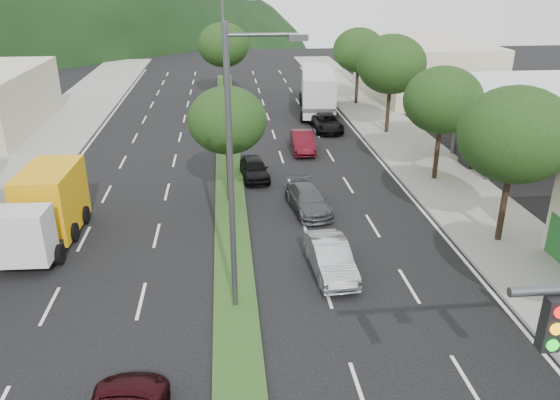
{
  "coord_description": "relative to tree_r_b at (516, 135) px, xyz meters",
  "views": [
    {
      "loc": [
        -0.1,
        -9.02,
        11.35
      ],
      "look_at": [
        2.02,
        11.66,
        2.63
      ],
      "focal_mm": 35.0,
      "sensor_mm": 36.0,
      "label": 1
    }
  ],
  "objects": [
    {
      "name": "sidewalk_right",
      "position": [
        0.5,
        13.0,
        -4.96
      ],
      "size": [
        5.0,
        90.0,
        0.15
      ],
      "primitive_type": "cube",
      "color": "gray",
      "rests_on": "ground"
    },
    {
      "name": "sidewalk_left",
      "position": [
        -25.0,
        13.0,
        -4.96
      ],
      "size": [
        6.0,
        90.0,
        0.15
      ],
      "primitive_type": "cube",
      "color": "gray",
      "rests_on": "ground"
    },
    {
      "name": "median",
      "position": [
        -12.0,
        16.0,
        -4.98
      ],
      "size": [
        1.6,
        56.0,
        0.12
      ],
      "primitive_type": "cube",
      "color": "#203E16",
      "rests_on": "ground"
    },
    {
      "name": "gas_canopy",
      "position": [
        7.0,
        10.0,
        -0.39
      ],
      "size": [
        12.2,
        8.2,
        5.25
      ],
      "color": "silver",
      "rests_on": "ground"
    },
    {
      "name": "bldg_right_far",
      "position": [
        7.5,
        32.0,
        -2.44
      ],
      "size": [
        10.0,
        16.0,
        5.2
      ],
      "primitive_type": "cube",
      "color": "beige",
      "rests_on": "ground"
    },
    {
      "name": "tree_r_b",
      "position": [
        0.0,
        0.0,
        0.0
      ],
      "size": [
        4.8,
        4.8,
        6.94
      ],
      "color": "black",
      "rests_on": "sidewalk_right"
    },
    {
      "name": "tree_r_c",
      "position": [
        0.0,
        8.0,
        -0.29
      ],
      "size": [
        4.4,
        4.4,
        6.48
      ],
      "color": "black",
      "rests_on": "sidewalk_right"
    },
    {
      "name": "tree_r_d",
      "position": [
        0.0,
        18.0,
        0.14
      ],
      "size": [
        5.0,
        5.0,
        7.17
      ],
      "color": "black",
      "rests_on": "sidewalk_right"
    },
    {
      "name": "tree_r_e",
      "position": [
        0.0,
        28.0,
        -0.14
      ],
      "size": [
        4.6,
        4.6,
        6.71
      ],
      "color": "black",
      "rests_on": "sidewalk_right"
    },
    {
      "name": "tree_med_near",
      "position": [
        -12.0,
        6.0,
        -0.61
      ],
      "size": [
        4.0,
        4.0,
        6.02
      ],
      "color": "black",
      "rests_on": "median"
    },
    {
      "name": "tree_med_far",
      "position": [
        -12.0,
        32.0,
        -0.03
      ],
      "size": [
        4.8,
        4.8,
        6.94
      ],
      "color": "black",
      "rests_on": "median"
    },
    {
      "name": "streetlight_near",
      "position": [
        -11.79,
        -4.0,
        0.55
      ],
      "size": [
        2.6,
        0.25,
        10.0
      ],
      "color": "#47494C",
      "rests_on": "ground"
    },
    {
      "name": "streetlight_mid",
      "position": [
        -11.79,
        21.0,
        0.55
      ],
      "size": [
        2.6,
        0.25,
        10.0
      ],
      "color": "#47494C",
      "rests_on": "ground"
    },
    {
      "name": "sedan_silver",
      "position": [
        -8.1,
        -1.93,
        -4.35
      ],
      "size": [
        1.68,
        4.22,
        1.37
      ],
      "primitive_type": "imported",
      "rotation": [
        0.0,
        0.0,
        0.06
      ],
      "color": "#A2A4A9",
      "rests_on": "ground"
    },
    {
      "name": "car_queue_a",
      "position": [
        -10.5,
        9.36,
        -4.41
      ],
      "size": [
        1.83,
        3.82,
        1.26
      ],
      "primitive_type": "imported",
      "rotation": [
        0.0,
        0.0,
        0.09
      ],
      "color": "black",
      "rests_on": "ground"
    },
    {
      "name": "car_queue_b",
      "position": [
        -8.05,
        4.36,
        -4.42
      ],
      "size": [
        2.23,
        4.41,
        1.23
      ],
      "primitive_type": "imported",
      "rotation": [
        0.0,
        0.0,
        0.12
      ],
      "color": "#444549",
      "rests_on": "ground"
    },
    {
      "name": "car_queue_c",
      "position": [
        -6.92,
        14.36,
        -4.36
      ],
      "size": [
        1.57,
        4.15,
        1.35
      ],
      "primitive_type": "imported",
      "rotation": [
        0.0,
        0.0,
        -0.03
      ],
      "color": "#4A0C14",
      "rests_on": "ground"
    },
    {
      "name": "car_queue_d",
      "position": [
        -4.31,
        19.36,
        -4.41
      ],
      "size": [
        2.09,
        4.5,
        1.25
      ],
      "primitive_type": "imported",
      "rotation": [
        0.0,
        0.0,
        -0.0
      ],
      "color": "black",
      "rests_on": "ground"
    },
    {
      "name": "car_queue_e",
      "position": [
        -10.15,
        24.36,
        -4.32
      ],
      "size": [
        2.22,
        4.38,
        1.43
      ],
      "primitive_type": "imported",
      "rotation": [
        0.0,
        0.0,
        -0.13
      ],
      "color": "#56575B",
      "rests_on": "ground"
    },
    {
      "name": "box_truck",
      "position": [
        -20.25,
        2.4,
        -3.55
      ],
      "size": [
        2.7,
        6.45,
        3.14
      ],
      "rotation": [
        0.0,
        0.0,
        3.1
      ],
      "color": "silver",
      "rests_on": "ground"
    },
    {
      "name": "motorhome",
      "position": [
        -4.09,
        25.31,
        -3.13
      ],
      "size": [
        3.95,
        9.6,
        3.58
      ],
      "rotation": [
        0.0,
        0.0,
        -0.13
      ],
      "color": "beige",
      "rests_on": "ground"
    }
  ]
}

